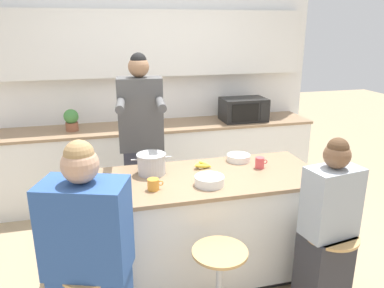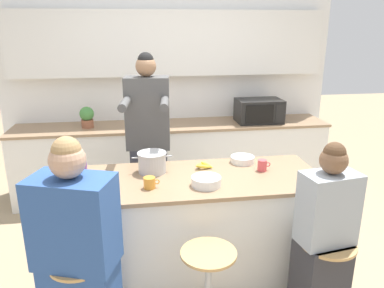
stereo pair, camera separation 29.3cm
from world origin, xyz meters
TOP-DOWN VIEW (x-y plane):
  - ground_plane at (0.00, 0.00)m, footprint 16.00×16.00m
  - wall_back at (0.00, 1.92)m, footprint 4.03×0.22m
  - back_counter at (0.00, 1.63)m, footprint 3.74×0.61m
  - kitchen_island at (0.00, 0.00)m, footprint 2.03×0.80m
  - bar_stool_rightmost at (0.81, -0.66)m, footprint 0.38×0.38m
  - person_cooking at (-0.32, 0.70)m, footprint 0.46×0.62m
  - person_wrapped_blanket at (-0.81, -0.64)m, footprint 0.55×0.43m
  - person_seated_near at (0.79, -0.64)m, footprint 0.39×0.31m
  - cooking_pot at (-0.31, 0.16)m, footprint 0.32×0.24m
  - fruit_bowl at (0.47, 0.27)m, footprint 0.20×0.20m
  - mixing_bowl_steel at (0.07, -0.17)m, footprint 0.22×0.22m
  - coffee_cup_near at (0.58, 0.06)m, footprint 0.11×0.08m
  - coffee_cup_far at (-0.35, -0.15)m, footprint 0.12×0.09m
  - banana_bunch at (0.11, 0.18)m, footprint 0.17×0.12m
  - juice_carton at (-0.84, -0.06)m, footprint 0.08×0.08m
  - microwave at (1.05, 1.60)m, footprint 0.54×0.37m
  - potted_plant at (-0.99, 1.63)m, footprint 0.16×0.16m

SIDE VIEW (x-z plane):
  - ground_plane at x=0.00m, z-range 0.00..0.00m
  - bar_stool_rightmost at x=0.81m, z-range 0.03..0.66m
  - kitchen_island at x=0.00m, z-range 0.01..0.89m
  - back_counter at x=0.00m, z-range 0.00..0.90m
  - person_seated_near at x=0.79m, z-range -0.06..1.27m
  - person_wrapped_blanket at x=-0.81m, z-range -0.04..1.40m
  - person_cooking at x=-0.32m, z-range 0.00..1.80m
  - banana_bunch at x=0.11m, z-range 0.88..0.94m
  - fruit_bowl at x=0.47m, z-range 0.89..0.94m
  - mixing_bowl_steel at x=0.07m, z-range 0.89..0.96m
  - coffee_cup_far at x=-0.35m, z-range 0.89..0.97m
  - coffee_cup_near at x=0.58m, z-range 0.89..0.98m
  - cooking_pot at x=-0.31m, z-range 0.89..1.05m
  - juice_carton at x=-0.84m, z-range 0.88..1.08m
  - potted_plant at x=-0.99m, z-range 0.91..1.15m
  - microwave at x=1.05m, z-range 0.90..1.18m
  - wall_back at x=0.00m, z-range 0.19..2.89m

